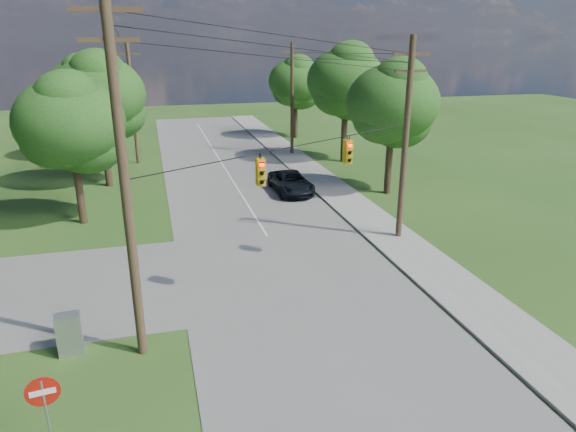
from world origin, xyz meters
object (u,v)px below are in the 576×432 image
object	(u,v)px
car_main_north	(291,182)
pole_sw	(124,179)
pole_north_e	(292,98)
pole_ne	(406,138)
control_cabinet	(69,334)
do_not_enter_sign	(44,401)
pole_north_w	(133,103)

from	to	relation	value
car_main_north	pole_sw	bearing A→B (deg)	-120.93
pole_north_e	car_main_north	world-z (taller)	pole_north_e
pole_ne	pole_north_e	xyz separation A→B (m)	(-0.00, 22.00, -0.34)
car_main_north	pole_north_e	bearing A→B (deg)	73.50
car_main_north	control_cabinet	xyz separation A→B (m)	(-12.48, -16.85, -0.00)
pole_ne	control_cabinet	world-z (taller)	pole_ne
pole_sw	do_not_enter_sign	distance (m)	6.59
pole_sw	car_main_north	bearing A→B (deg)	59.94
pole_north_w	control_cabinet	bearing A→B (deg)	-93.90
car_main_north	do_not_enter_sign	distance (m)	25.08
pole_sw	pole_north_e	size ratio (longest dim) A/B	1.20
pole_north_e	do_not_enter_sign	world-z (taller)	pole_north_e
pole_north_e	do_not_enter_sign	xyz separation A→B (m)	(-15.70, -33.98, -3.30)
pole_sw	car_main_north	size ratio (longest dim) A/B	2.34
car_main_north	do_not_enter_sign	size ratio (longest dim) A/B	2.04
pole_north_w	do_not_enter_sign	bearing A→B (deg)	-93.04
pole_sw	car_main_north	distance (m)	20.90
pole_north_e	car_main_north	xyz separation A→B (m)	(-3.40, -12.15, -4.39)
car_main_north	pole_north_w	bearing A→B (deg)	129.96
pole_north_e	do_not_enter_sign	distance (m)	37.58
pole_ne	pole_sw	bearing A→B (deg)	-150.62
do_not_enter_sign	pole_north_e	bearing A→B (deg)	57.43
pole_north_w	do_not_enter_sign	distance (m)	34.18
pole_sw	do_not_enter_sign	bearing A→B (deg)	-116.74
pole_north_w	control_cabinet	xyz separation A→B (m)	(-1.98, -29.00, -4.39)
pole_sw	pole_ne	bearing A→B (deg)	29.38
pole_north_w	car_main_north	size ratio (longest dim) A/B	1.95
pole_sw	pole_ne	distance (m)	15.51
pole_ne	pole_north_w	size ratio (longest dim) A/B	1.05
pole_ne	control_cabinet	size ratio (longest dim) A/B	7.07
pole_ne	do_not_enter_sign	bearing A→B (deg)	-142.67
pole_ne	car_main_north	world-z (taller)	pole_ne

